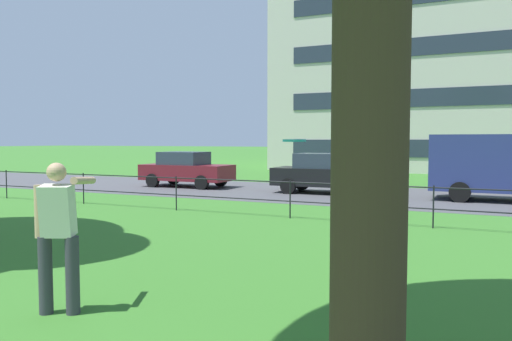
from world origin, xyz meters
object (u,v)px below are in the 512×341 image
Objects in this scene: person_thrower at (58,232)px; frisbee at (294,140)px; car_maroon_far_left at (186,169)px; panel_van_right at (512,164)px; car_black_far_right at (325,173)px; apartment_building_background at (463,38)px.

frisbee is at bearing 22.90° from person_thrower.
panel_van_right is (12.73, -0.00, 0.49)m from car_maroon_far_left.
car_black_far_right is 0.16× the size of apartment_building_background.
car_maroon_far_left is at bearing 179.99° from panel_van_right.
frisbee is at bearing -53.01° from car_maroon_far_left.
person_thrower reaches higher than car_black_far_right.
frisbee is 0.07× the size of car_black_far_right.
person_thrower is 15.96m from car_maroon_far_left.
panel_van_right is 22.56m from apartment_building_background.
person_thrower is 2.96m from frisbee.
frisbee is 34.79m from apartment_building_background.
car_black_far_right is at bearing -100.84° from apartment_building_background.
apartment_building_background is (0.47, 33.99, 7.41)m from frisbee.
frisbee is 0.07× the size of car_maroon_far_left.
panel_van_right is (2.86, 13.10, -0.77)m from frisbee.
panel_van_right is at bearing 69.15° from person_thrower.
car_black_far_right is at bearing 105.17° from frisbee.
car_maroon_far_left and car_black_far_right have the same top height.
apartment_building_background is at bearing 85.10° from person_thrower.
apartment_building_background is at bearing 89.22° from frisbee.
panel_van_right reaches higher than car_black_far_right.
frisbee is 16.45m from car_maroon_far_left.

